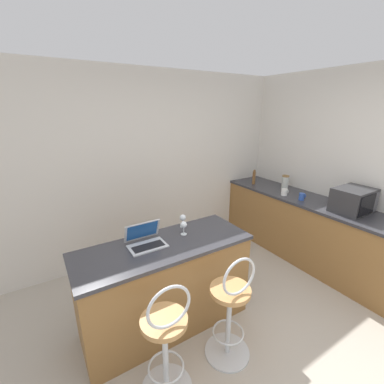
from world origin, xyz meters
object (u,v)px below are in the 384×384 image
Objects in this scene: mug_white at (284,192)px; bar_stool_far at (231,310)px; wine_glass_tall at (184,225)px; bar_stool_near at (166,343)px; laptop at (145,239)px; wine_glass_short at (183,218)px; microwave at (353,200)px; storage_jar at (285,182)px; mug_blue at (302,197)px; pepper_mill at (254,177)px.

bar_stool_far is at bearing -151.31° from mug_white.
mug_white is at bearing 8.91° from wine_glass_tall.
wine_glass_tall is (0.55, 0.69, 0.52)m from bar_stool_near.
wine_glass_short is at bearing 16.54° from laptop.
mug_white is at bearing 102.45° from microwave.
wine_glass_tall is at bearing -166.53° from storage_jar.
mug_blue is at bearing -116.21° from storage_jar.
bar_stool_near is at bearing -157.73° from mug_white.
wine_glass_tall is 0.57× the size of pepper_mill.
laptop is 2.41× the size of wine_glass_tall.
storage_jar is at bearing 24.19° from bar_stool_near.
bar_stool_far is 4.86× the size of storage_jar.
pepper_mill is (2.43, 1.63, 0.53)m from bar_stool_near.
wine_glass_short reaches higher than bar_stool_far.
laptop reaches higher than wine_glass_short.
storage_jar is at bearing 9.81° from wine_glass_short.
mug_white is at bearing 7.01° from laptop.
bar_stool_far is 2.02m from mug_blue.
bar_stool_far is at bearing -176.08° from microwave.
mug_white is at bearing -141.51° from storage_jar.
microwave is 4.41× the size of mug_white.
microwave reaches higher than laptop.
storage_jar is (0.27, 0.22, 0.06)m from mug_white.
laptop is (-0.45, 0.70, 0.47)m from bar_stool_far.
bar_stool_far is 2.51m from pepper_mill.
microwave is (2.58, 0.14, 0.56)m from bar_stool_near.
mug_blue is (2.28, 0.01, -0.00)m from laptop.
pepper_mill is (1.83, 1.63, 0.53)m from bar_stool_far.
wine_glass_tall is at bearing -171.09° from mug_white.
mug_white is (-0.19, 0.84, -0.10)m from microwave.
pepper_mill is at bearing 90.09° from mug_blue.
laptop is at bearing -179.63° from mug_blue.
laptop reaches higher than mug_white.
laptop is at bearing 122.51° from bar_stool_far.
laptop is at bearing 166.80° from microwave.
bar_stool_near is at bearing -155.81° from storage_jar.
storage_jar is 0.86× the size of pepper_mill.
storage_jar reaches higher than bar_stool_near.
pepper_mill is at bearing 22.16° from laptop.
bar_stool_near is at bearing -176.99° from microwave.
storage_jar is (0.09, 1.06, -0.04)m from microwave.
microwave is at bearing -94.74° from storage_jar.
bar_stool_far reaches higher than mug_white.
bar_stool_near is 0.86m from laptop.
wine_glass_short is at bearing 88.08° from bar_stool_far.
storage_jar is at bearing 63.79° from mug_blue.
wine_glass_short reaches higher than mug_white.
mug_white is 1.86m from wine_glass_tall.
storage_jar is at bearing 13.47° from wine_glass_tall.
bar_stool_far is (0.60, 0.00, 0.00)m from bar_stool_near.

